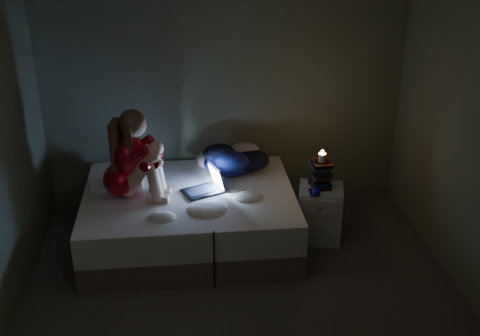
{
  "coord_description": "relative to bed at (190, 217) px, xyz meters",
  "views": [
    {
      "loc": [
        -0.46,
        -3.64,
        3.02
      ],
      "look_at": [
        0.05,
        1.0,
        0.8
      ],
      "focal_mm": 43.62,
      "sensor_mm": 36.0,
      "label": 1
    }
  ],
  "objects": [
    {
      "name": "floor",
      "position": [
        0.41,
        -1.1,
        -0.27
      ],
      "size": [
        3.6,
        3.8,
        0.02
      ],
      "primitive_type": "cube",
      "color": "#4D4744",
      "rests_on": "ground"
    },
    {
      "name": "wall_back",
      "position": [
        0.41,
        0.81,
        1.04
      ],
      "size": [
        3.6,
        0.02,
        2.6
      ],
      "primitive_type": "cube",
      "color": "#58684A",
      "rests_on": "ground"
    },
    {
      "name": "bed",
      "position": [
        0.0,
        0.0,
        0.0
      ],
      "size": [
        1.92,
        1.44,
        0.53
      ],
      "primitive_type": null,
      "color": "silver",
      "rests_on": "ground"
    },
    {
      "name": "pillow",
      "position": [
        -0.66,
        0.28,
        0.33
      ],
      "size": [
        0.48,
        0.34,
        0.14
      ],
      "primitive_type": "cube",
      "color": "silver",
      "rests_on": "bed"
    },
    {
      "name": "woman",
      "position": [
        -0.59,
        -0.01,
        0.68
      ],
      "size": [
        0.56,
        0.41,
        0.83
      ],
      "primitive_type": null,
      "rotation": [
        0.0,
        0.0,
        -0.15
      ],
      "color": "maroon",
      "rests_on": "bed"
    },
    {
      "name": "laptop",
      "position": [
        0.12,
        -0.01,
        0.39
      ],
      "size": [
        0.42,
        0.37,
        0.25
      ],
      "primitive_type": null,
      "rotation": [
        0.0,
        0.0,
        0.4
      ],
      "color": "black",
      "rests_on": "bed"
    },
    {
      "name": "clothes_pile",
      "position": [
        0.4,
        0.38,
        0.42
      ],
      "size": [
        0.62,
        0.55,
        0.31
      ],
      "primitive_type": null,
      "rotation": [
        0.0,
        0.0,
        -0.31
      ],
      "color": "navy",
      "rests_on": "bed"
    },
    {
      "name": "nightstand",
      "position": [
        1.22,
        -0.06,
        0.0
      ],
      "size": [
        0.48,
        0.44,
        0.54
      ],
      "primitive_type": "cube",
      "rotation": [
        0.0,
        0.0,
        -0.24
      ],
      "color": "silver",
      "rests_on": "ground"
    },
    {
      "name": "book_stack",
      "position": [
        1.22,
        -0.03,
        0.4
      ],
      "size": [
        0.19,
        0.25,
        0.26
      ],
      "primitive_type": null,
      "color": "black",
      "rests_on": "nightstand"
    },
    {
      "name": "candle",
      "position": [
        1.22,
        -0.03,
        0.57
      ],
      "size": [
        0.07,
        0.07,
        0.08
      ],
      "primitive_type": "cylinder",
      "color": "beige",
      "rests_on": "book_stack"
    },
    {
      "name": "phone",
      "position": [
        1.15,
        -0.17,
        0.28
      ],
      "size": [
        0.1,
        0.15,
        0.01
      ],
      "primitive_type": "cube",
      "rotation": [
        0.0,
        0.0,
        0.2
      ],
      "color": "black",
      "rests_on": "nightstand"
    },
    {
      "name": "blue_orb",
      "position": [
        1.17,
        -0.23,
        0.31
      ],
      "size": [
        0.08,
        0.08,
        0.08
      ],
      "primitive_type": "sphere",
      "color": "#160B87",
      "rests_on": "nightstand"
    }
  ]
}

